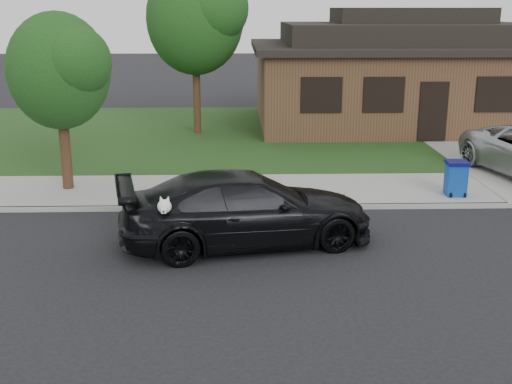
{
  "coord_description": "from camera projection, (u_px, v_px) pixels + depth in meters",
  "views": [
    {
      "loc": [
        -2.92,
        -11.5,
        4.77
      ],
      "look_at": [
        -2.57,
        1.25,
        1.1
      ],
      "focal_mm": 45.0,
      "sensor_mm": 36.0,
      "label": 1
    }
  ],
  "objects": [
    {
      "name": "sidewalk",
      "position": [
        348.0,
        190.0,
        17.23
      ],
      "size": [
        60.0,
        3.0,
        0.12
      ],
      "primitive_type": "cube",
      "color": "gray",
      "rests_on": "ground"
    },
    {
      "name": "tree_2",
      "position": [
        62.0,
        69.0,
        16.26
      ],
      "size": [
        2.73,
        2.6,
        4.59
      ],
      "color": "#332114",
      "rests_on": "ground"
    },
    {
      "name": "lawn",
      "position": [
        314.0,
        134.0,
        24.92
      ],
      "size": [
        60.0,
        13.0,
        0.13
      ],
      "primitive_type": "cube",
      "color": "#193814",
      "rests_on": "ground"
    },
    {
      "name": "recycling_bin",
      "position": [
        456.0,
        178.0,
        16.44
      ],
      "size": [
        0.57,
        0.6,
        0.9
      ],
      "rotation": [
        0.0,
        0.0,
        -0.07
      ],
      "color": "#0D3993",
      "rests_on": "sidewalk"
    },
    {
      "name": "house",
      "position": [
        406.0,
        74.0,
        26.37
      ],
      "size": [
        12.6,
        8.6,
        4.65
      ],
      "color": "#422B1C",
      "rests_on": "ground"
    },
    {
      "name": "curb",
      "position": [
        358.0,
        206.0,
        15.79
      ],
      "size": [
        60.0,
        0.12,
        0.12
      ],
      "primitive_type": "cube",
      "color": "gray",
      "rests_on": "ground"
    },
    {
      "name": "sedan",
      "position": [
        246.0,
        209.0,
        13.26
      ],
      "size": [
        5.59,
        3.19,
        1.53
      ],
      "rotation": [
        0.0,
        0.0,
        1.78
      ],
      "color": "black",
      "rests_on": "ground"
    },
    {
      "name": "tree_0",
      "position": [
        199.0,
        16.0,
        23.46
      ],
      "size": [
        3.78,
        3.6,
        6.34
      ],
      "color": "#332114",
      "rests_on": "ground"
    },
    {
      "name": "driveway",
      "position": [
        496.0,
        149.0,
        22.19
      ],
      "size": [
        4.5,
        13.0,
        0.14
      ],
      "primitive_type": "cube",
      "color": "gray",
      "rests_on": "ground"
    },
    {
      "name": "ground",
      "position": [
        390.0,
        263.0,
        12.44
      ],
      "size": [
        120.0,
        120.0,
        0.0
      ],
      "primitive_type": "plane",
      "color": "black",
      "rests_on": "ground"
    }
  ]
}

